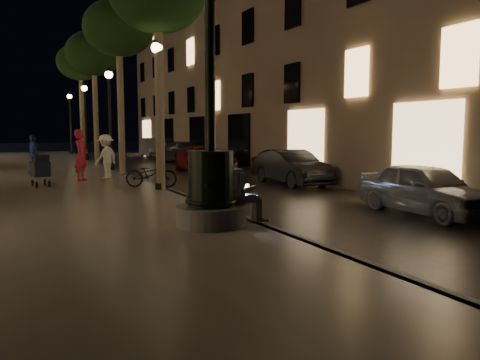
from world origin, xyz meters
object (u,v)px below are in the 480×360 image
lamp_curb_b (110,105)px  stroller (40,169)px  pedestrian_white (106,156)px  pedestrian_blue (33,154)px  car_front (425,189)px  tree_third (94,54)px  car_third (205,159)px  car_fifth (154,148)px  lamp_curb_d (70,115)px  lamp_curb_a (158,94)px  car_rear (184,152)px  fountain_lamppost (211,175)px  pedestrian_red (81,155)px  seated_man_laptop (238,188)px  tree_second (119,29)px  tree_far (80,63)px  car_second (291,167)px  lamp_curb_c (85,111)px  bicycle (151,174)px

lamp_curb_b → stroller: lamp_curb_b is taller
pedestrian_white → pedestrian_blue: 4.53m
car_front → tree_third: bearing=107.7°
car_third → car_fifth: car_fifth is taller
lamp_curb_d → pedestrian_white: bearing=-92.6°
car_front → lamp_curb_b: bearing=111.7°
lamp_curb_a → car_rear: (5.50, 13.28, -2.56)m
tree_third → lamp_curb_a: (0.00, -12.00, -2.90)m
car_fifth → pedestrian_blue: (-8.87, -12.12, 0.31)m
fountain_lamppost → pedestrian_red: (-1.21, 9.62, -0.06)m
lamp_curb_d → car_rear: size_ratio=1.03×
car_fifth → seated_man_laptop: bearing=-97.7°
seated_man_laptop → lamp_curb_b: size_ratio=0.28×
tree_second → tree_far: size_ratio=0.99×
fountain_lamppost → car_front: 5.70m
tree_third → stroller: bearing=-109.5°
tree_third → lamp_curb_a: size_ratio=1.50×
pedestrian_blue → car_rear: bearing=105.9°
pedestrian_red → pedestrian_blue: 4.69m
car_second → fountain_lamppost: bearing=-131.2°
car_rear → pedestrian_white: (-6.40, -9.01, 0.38)m
lamp_curb_b → lamp_curb_c: size_ratio=1.00×
car_rear → lamp_curb_c: bearing=149.0°
car_fifth → pedestrian_blue: 15.02m
seated_man_laptop → tree_far: tree_far is taller
lamp_curb_d → pedestrian_red: 20.57m
car_second → pedestrian_white: size_ratio=2.36×
tree_second → lamp_curb_b: size_ratio=1.54×
lamp_curb_b → pedestrian_white: lamp_curb_b is taller
lamp_curb_c → stroller: size_ratio=4.03×
tree_third → pedestrian_red: bearing=-102.8°
lamp_curb_c → pedestrian_white: bearing=-94.4°
bicycle → lamp_curb_b: bearing=26.3°
lamp_curb_b → lamp_curb_d: bearing=90.0°
fountain_lamppost → tree_far: (0.78, 24.00, 5.22)m
stroller → car_rear: (8.90, 10.87, -0.12)m
pedestrian_white → fountain_lamppost: bearing=51.7°
tree_third → car_second: bearing=-64.7°
tree_second → car_rear: size_ratio=1.58×
pedestrian_blue → tree_third: bearing=124.9°
car_second → car_fifth: (0.12, 19.58, 0.07)m
lamp_curb_a → pedestrian_red: bearing=117.8°
stroller → lamp_curb_d: bearing=72.5°
lamp_curb_c → car_front: (4.97, -22.24, -2.58)m
seated_man_laptop → car_third: size_ratio=0.29×
fountain_lamppost → tree_third: (0.70, 18.00, 4.93)m
lamp_curb_a → car_third: size_ratio=1.01×
seated_man_laptop → pedestrian_red: 9.80m
car_second → car_rear: car_rear is taller
lamp_curb_b → car_third: size_ratio=1.01×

